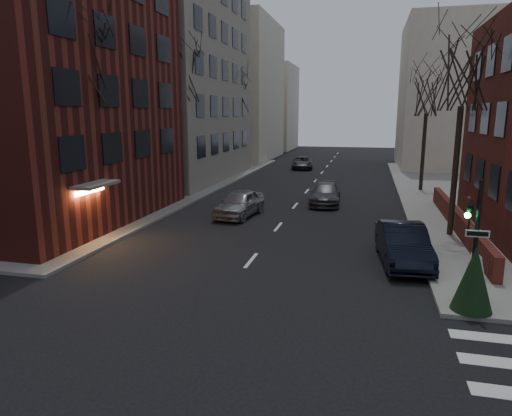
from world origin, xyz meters
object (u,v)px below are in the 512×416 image
at_px(sandwich_board, 475,268).
at_px(evergreen_shrub, 474,279).
at_px(tree_left_c, 236,94).
at_px(tree_left_b, 181,74).
at_px(car_lane_silver, 240,203).
at_px(car_lane_far, 302,163).
at_px(traffic_signal, 473,251).
at_px(car_lane_gray, 325,194).
at_px(parked_sedan, 403,244).
at_px(streetlamp_near, 168,142).
at_px(tree_left_a, 81,63).
at_px(tree_right_b, 428,94).
at_px(streetlamp_far, 246,131).
at_px(tree_right_a, 464,72).

relative_size(sandwich_board, evergreen_shrub, 0.48).
bearing_deg(tree_left_c, tree_left_b, -90.00).
distance_m(car_lane_silver, car_lane_far, 24.86).
bearing_deg(traffic_signal, car_lane_far, 106.24).
bearing_deg(car_lane_gray, sandwich_board, -66.24).
relative_size(parked_sedan, car_lane_far, 1.03).
relative_size(tree_left_c, streetlamp_near, 1.55).
bearing_deg(car_lane_silver, car_lane_gray, 54.32).
height_order(tree_left_a, tree_right_b, tree_left_a).
relative_size(tree_left_a, tree_left_b, 0.95).
xyz_separation_m(parked_sedan, car_lane_far, (-8.72, 31.74, -0.15)).
relative_size(car_lane_gray, car_lane_far, 1.00).
bearing_deg(tree_left_a, tree_left_c, 90.00).
relative_size(streetlamp_far, car_lane_gray, 1.29).
bearing_deg(tree_left_c, car_lane_silver, -73.21).
xyz_separation_m(traffic_signal, tree_left_a, (-16.74, 5.01, 6.56)).
relative_size(tree_left_b, tree_left_c, 1.11).
bearing_deg(traffic_signal, tree_right_a, 84.53).
relative_size(streetlamp_near, sandwich_board, 6.41).
height_order(traffic_signal, tree_right_b, tree_right_b).
height_order(parked_sedan, car_lane_far, parked_sedan).
relative_size(tree_left_b, tree_right_a, 1.11).
bearing_deg(car_lane_far, evergreen_shrub, -81.39).
xyz_separation_m(tree_right_a, car_lane_far, (-11.32, 26.89, -7.35)).
distance_m(tree_right_a, car_lane_gray, 12.30).
bearing_deg(sandwich_board, tree_right_a, 86.92).
distance_m(tree_right_a, car_lane_silver, 13.80).
bearing_deg(car_lane_silver, tree_left_c, 113.96).
distance_m(streetlamp_near, sandwich_board, 20.24).
relative_size(tree_left_b, car_lane_far, 2.22).
height_order(tree_right_a, car_lane_far, tree_right_a).
bearing_deg(parked_sedan, tree_left_b, 133.46).
height_order(tree_left_c, tree_right_a, same).
relative_size(tree_right_b, car_lane_far, 1.89).
height_order(traffic_signal, tree_right_a, tree_right_a).
distance_m(traffic_signal, tree_left_a, 18.66).
height_order(car_lane_gray, sandwich_board, car_lane_gray).
bearing_deg(evergreen_shrub, tree_left_b, 133.72).
relative_size(traffic_signal, evergreen_shrub, 1.96).
relative_size(parked_sedan, sandwich_board, 5.09).
relative_size(car_lane_far, sandwich_board, 4.97).
distance_m(tree_left_b, car_lane_silver, 11.74).
height_order(traffic_signal, streetlamp_far, streetlamp_far).
xyz_separation_m(tree_left_a, streetlamp_near, (0.60, 8.00, -4.23)).
height_order(tree_left_c, evergreen_shrub, tree_left_c).
distance_m(tree_right_a, sandwich_board, 9.99).
height_order(parked_sedan, car_lane_gray, parked_sedan).
distance_m(streetlamp_near, car_lane_silver, 6.72).
distance_m(tree_right_a, evergreen_shrub, 11.75).
distance_m(parked_sedan, car_lane_far, 32.92).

